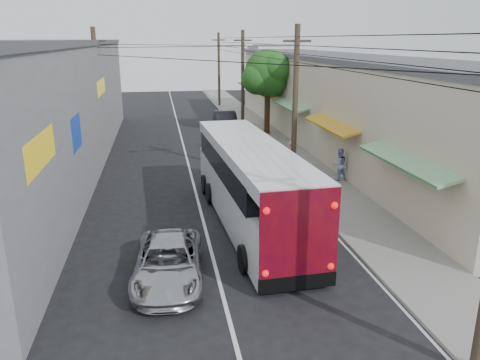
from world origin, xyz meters
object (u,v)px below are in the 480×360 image
object	(u,v)px
coach_bus	(250,183)
pedestrian_far	(339,164)
parked_suv	(249,146)
parked_car_far	(226,121)
jeepney	(168,262)
pedestrian_near	(291,158)
parked_car_mid	(246,133)

from	to	relation	value
coach_bus	pedestrian_far	bearing A→B (deg)	37.14
parked_suv	parked_car_far	xyz separation A→B (m)	(0.00, 10.20, -0.11)
parked_car_far	pedestrian_far	world-z (taller)	pedestrian_far
coach_bus	parked_car_far	world-z (taller)	coach_bus
jeepney	pedestrian_near	xyz separation A→B (m)	(6.95, 10.68, 0.43)
parked_suv	parked_car_mid	bearing A→B (deg)	78.91
parked_car_far	pedestrian_far	bearing A→B (deg)	-75.59
coach_bus	parked_car_mid	size ratio (longest dim) A/B	2.71
coach_bus	jeepney	xyz separation A→B (m)	(-3.42, -4.30, -1.10)
pedestrian_far	parked_suv	bearing A→B (deg)	-65.78
jeepney	parked_car_mid	distance (m)	20.64
parked_car_mid	coach_bus	bearing A→B (deg)	-103.68
jeepney	pedestrian_far	size ratio (longest dim) A/B	2.65
coach_bus	pedestrian_near	bearing A→B (deg)	58.02
parked_car_mid	pedestrian_far	size ratio (longest dim) A/B	2.53
parked_suv	parked_car_mid	xyz separation A→B (m)	(0.80, 5.18, -0.17)
coach_bus	parked_car_far	bearing A→B (deg)	81.59
pedestrian_near	pedestrian_far	bearing A→B (deg)	135.69
parked_car_mid	parked_car_far	world-z (taller)	parked_car_far
coach_bus	parked_suv	xyz separation A→B (m)	(1.93, 10.22, -0.83)
coach_bus	parked_car_far	distance (m)	20.53
parked_suv	pedestrian_far	size ratio (longest dim) A/B	3.65
coach_bus	pedestrian_far	world-z (taller)	coach_bus
jeepney	parked_suv	bearing A→B (deg)	73.81
parked_car_mid	parked_car_far	bearing A→B (deg)	95.43
parked_suv	pedestrian_far	bearing A→B (deg)	-57.13
pedestrian_near	coach_bus	bearing A→B (deg)	51.78
jeepney	parked_car_mid	xyz separation A→B (m)	(6.15, 19.70, 0.11)
parked_car_far	pedestrian_far	xyz separation A→B (m)	(3.80, -15.59, 0.18)
coach_bus	pedestrian_near	size ratio (longest dim) A/B	6.20
coach_bus	jeepney	bearing A→B (deg)	-131.51
jeepney	pedestrian_near	world-z (taller)	pedestrian_near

